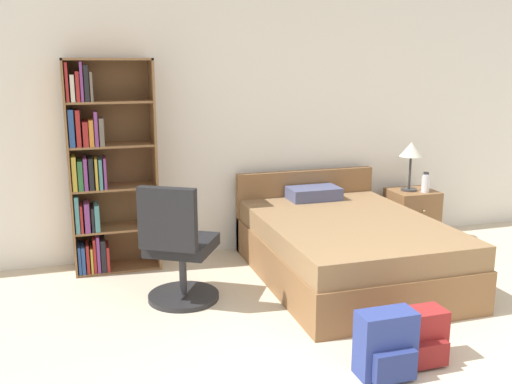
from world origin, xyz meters
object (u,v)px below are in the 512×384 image
(bed, at_px, (344,246))
(water_bottle, at_px, (426,183))
(bookshelf, at_px, (101,170))
(backpack_blue, at_px, (386,346))
(office_chair, at_px, (178,251))
(backpack_red, at_px, (420,337))
(nightstand, at_px, (411,216))
(table_lamp, at_px, (411,152))

(bed, bearing_deg, water_bottle, 26.84)
(bookshelf, distance_m, bed, 2.25)
(bed, distance_m, backpack_blue, 1.64)
(office_chair, relative_size, backpack_red, 2.86)
(bookshelf, relative_size, backpack_blue, 4.66)
(bookshelf, distance_m, backpack_blue, 2.91)
(bookshelf, bearing_deg, bed, -21.97)
(office_chair, xyz_separation_m, nightstand, (2.61, 0.86, -0.16))
(office_chair, bearing_deg, nightstand, 18.14)
(water_bottle, bearing_deg, office_chair, -164.39)
(bookshelf, height_order, office_chair, bookshelf)
(office_chair, bearing_deg, bed, 5.55)
(bookshelf, bearing_deg, backpack_red, -51.55)
(bed, relative_size, water_bottle, 9.72)
(backpack_red, height_order, backpack_blue, backpack_blue)
(backpack_red, bearing_deg, backpack_blue, -163.43)
(bookshelf, height_order, water_bottle, bookshelf)
(table_lamp, height_order, water_bottle, table_lamp)
(nightstand, distance_m, water_bottle, 0.40)
(nightstand, bearing_deg, backpack_blue, -125.02)
(water_bottle, bearing_deg, backpack_blue, -127.55)
(bookshelf, xyz_separation_m, table_lamp, (3.08, -0.09, 0.03))
(backpack_red, bearing_deg, office_chair, 134.33)
(table_lamp, bearing_deg, water_bottle, -44.34)
(nightstand, height_order, table_lamp, table_lamp)
(bed, xyz_separation_m, backpack_blue, (-0.47, -1.57, -0.09))
(backpack_blue, bearing_deg, nightstand, 54.98)
(bookshelf, relative_size, bed, 0.93)
(office_chair, xyz_separation_m, table_lamp, (2.57, 0.87, 0.52))
(bed, distance_m, backpack_red, 1.50)
(nightstand, distance_m, backpack_blue, 2.78)
(bookshelf, relative_size, table_lamp, 3.74)
(office_chair, height_order, nightstand, office_chair)
(backpack_red, bearing_deg, water_bottle, 56.52)
(water_bottle, relative_size, backpack_blue, 0.51)
(backpack_blue, bearing_deg, bookshelf, 122.72)
(water_bottle, xyz_separation_m, backpack_red, (-1.38, -2.09, -0.49))
(bookshelf, relative_size, backpack_red, 5.54)
(nightstand, bearing_deg, bookshelf, 178.25)
(bed, height_order, office_chair, office_chair)
(table_lamp, relative_size, backpack_blue, 1.25)
(bed, xyz_separation_m, table_lamp, (1.08, 0.72, 0.68))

